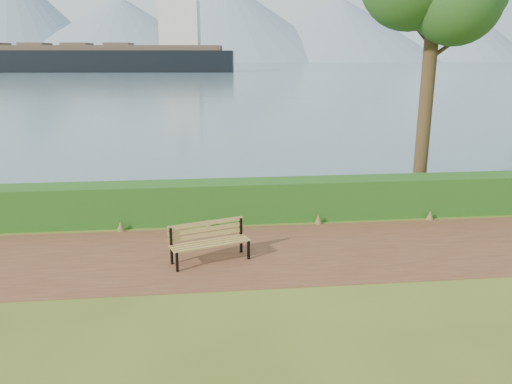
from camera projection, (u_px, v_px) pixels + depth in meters
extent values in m
plane|color=#4C5B1A|center=(265.00, 259.00, 10.27)|extent=(140.00, 140.00, 0.00)
cube|color=brown|center=(263.00, 253.00, 10.55)|extent=(40.00, 3.40, 0.01)
cube|color=#194413|center=(252.00, 200.00, 12.63)|extent=(32.00, 0.85, 1.00)
cube|color=#4A6378|center=(201.00, 64.00, 259.57)|extent=(700.00, 510.00, 0.00)
cone|color=gray|center=(14.00, 14.00, 379.31)|extent=(140.00, 140.00, 70.00)
cone|color=gray|center=(120.00, 29.00, 376.32)|extent=(160.00, 160.00, 48.00)
cone|color=gray|center=(225.00, 21.00, 392.56)|extent=(190.00, 190.00, 62.00)
cone|color=gray|center=(338.00, 29.00, 398.90)|extent=(170.00, 170.00, 50.00)
cone|color=gray|center=(440.00, 25.00, 416.99)|extent=(150.00, 150.00, 58.00)
cone|color=gray|center=(188.00, 39.00, 416.90)|extent=(120.00, 120.00, 35.00)
cone|color=gray|center=(375.00, 37.00, 428.44)|extent=(130.00, 130.00, 40.00)
cube|color=black|center=(177.00, 262.00, 9.58)|extent=(0.06, 0.06, 0.40)
cube|color=black|center=(171.00, 246.00, 9.88)|extent=(0.06, 0.06, 0.77)
cube|color=black|center=(174.00, 250.00, 9.71)|extent=(0.19, 0.46, 0.04)
cube|color=black|center=(249.00, 250.00, 10.18)|extent=(0.06, 0.06, 0.40)
cube|color=black|center=(241.00, 236.00, 10.48)|extent=(0.06, 0.06, 0.77)
cube|color=black|center=(245.00, 239.00, 10.31)|extent=(0.19, 0.46, 0.04)
cube|color=#AA8142|center=(213.00, 246.00, 9.85)|extent=(1.55, 0.57, 0.03)
cube|color=#AA8142|center=(211.00, 244.00, 9.95)|extent=(1.55, 0.57, 0.03)
cube|color=#AA8142|center=(209.00, 242.00, 10.05)|extent=(1.55, 0.57, 0.03)
cube|color=#AA8142|center=(208.00, 241.00, 10.15)|extent=(1.55, 0.57, 0.03)
cube|color=#AA8142|center=(207.00, 235.00, 10.17)|extent=(1.54, 0.53, 0.09)
cube|color=#AA8142|center=(206.00, 229.00, 10.14)|extent=(1.54, 0.53, 0.09)
cube|color=#AA8142|center=(206.00, 223.00, 10.10)|extent=(1.54, 0.53, 0.09)
cylinder|color=#352215|center=(428.00, 76.00, 13.98)|extent=(0.39, 0.39, 6.98)
sphere|color=#1A4517|center=(457.00, 0.00, 12.84)|extent=(2.33, 2.33, 2.33)
cylinder|color=#352215|center=(446.00, 47.00, 13.82)|extent=(1.02, 0.12, 0.76)
cylinder|color=#352215|center=(417.00, 29.00, 13.70)|extent=(0.79, 0.37, 0.70)
cube|color=black|center=(89.00, 66.00, 130.34)|extent=(76.25, 18.52, 7.55)
cube|color=#4F3E2F|center=(87.00, 48.00, 129.17)|extent=(70.13, 16.81, 1.29)
cube|color=silver|center=(180.00, 25.00, 128.13)|extent=(10.46, 9.73, 11.86)
cube|color=brown|center=(35.00, 45.00, 128.67)|extent=(7.08, 7.67, 0.86)
cube|color=brown|center=(77.00, 45.00, 128.89)|extent=(7.08, 7.67, 0.86)
cube|color=brown|center=(119.00, 45.00, 129.11)|extent=(7.08, 7.67, 0.86)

